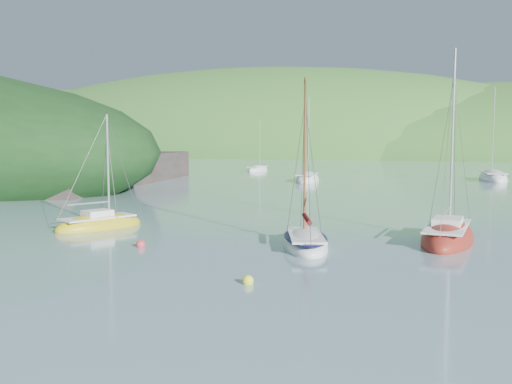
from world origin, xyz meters
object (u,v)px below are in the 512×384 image
(sailboat_yellow, at_px, (99,225))
(distant_sloop_c, at_px, (258,170))
(sloop_red, at_px, (447,238))
(distant_sloop_b, at_px, (493,179))
(daysailer_white, at_px, (305,243))
(distant_sloop_a, at_px, (307,180))

(sailboat_yellow, relative_size, distant_sloop_c, 0.84)
(sloop_red, relative_size, distant_sloop_b, 0.85)
(distant_sloop_b, relative_size, distant_sloop_c, 1.45)
(daysailer_white, relative_size, distant_sloop_c, 1.02)
(distant_sloop_a, height_order, distant_sloop_c, distant_sloop_a)
(daysailer_white, height_order, sloop_red, sloop_red)
(sloop_red, height_order, distant_sloop_c, sloop_red)
(sailboat_yellow, bearing_deg, sloop_red, 32.05)
(sailboat_yellow, height_order, distant_sloop_a, distant_sloop_a)
(distant_sloop_a, xyz_separation_m, distant_sloop_c, (-13.67, 18.36, -0.03))
(sailboat_yellow, relative_size, distant_sloop_b, 0.58)
(distant_sloop_b, bearing_deg, sloop_red, -101.09)
(sloop_red, height_order, distant_sloop_a, distant_sloop_a)
(distant_sloop_b, bearing_deg, distant_sloop_c, 159.90)
(distant_sloop_c, bearing_deg, sloop_red, -57.19)
(sloop_red, bearing_deg, distant_sloop_a, 119.33)
(sloop_red, bearing_deg, daysailer_white, -145.48)
(distant_sloop_a, bearing_deg, sloop_red, -72.31)
(sloop_red, distance_m, distant_sloop_b, 47.87)
(distant_sloop_a, bearing_deg, distant_sloop_b, 16.27)
(sloop_red, distance_m, sailboat_yellow, 20.26)
(daysailer_white, relative_size, sloop_red, 0.83)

